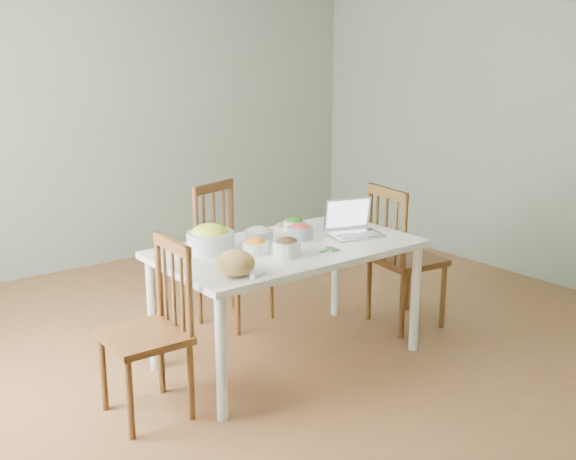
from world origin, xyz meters
TOP-DOWN VIEW (x-y plane):
  - floor at (0.00, 0.00)m, footprint 5.00×5.00m
  - wall_back at (0.00, 2.50)m, footprint 5.00×0.00m
  - wall_right at (2.50, 0.00)m, footprint 0.00×5.00m
  - dining_table at (-0.14, -0.14)m, footprint 1.59×0.90m
  - chair_far at (-0.06, 0.59)m, footprint 0.54×0.53m
  - chair_left at (-1.17, -0.23)m, footprint 0.42×0.44m
  - chair_right at (0.88, -0.18)m, footprint 0.48×0.50m
  - bread_boule at (-0.71, -0.42)m, footprint 0.25×0.25m
  - butter_stick at (-0.63, -0.51)m, footprint 0.11×0.06m
  - bowl_squash at (-0.58, 0.05)m, footprint 0.36×0.36m
  - bowl_carrot at (-0.38, -0.13)m, footprint 0.16×0.16m
  - bowl_onion at (-0.23, 0.04)m, footprint 0.18×0.18m
  - bowl_mushroom at (-0.28, -0.30)m, footprint 0.22×0.22m
  - bowl_redpep at (0.01, -0.06)m, footprint 0.22×0.22m
  - bowl_broccoli at (0.11, 0.13)m, footprint 0.18×0.18m
  - flatbread at (0.14, 0.19)m, footprint 0.28×0.28m
  - basil_bunch at (-0.02, -0.37)m, footprint 0.17×0.17m
  - laptop at (0.34, -0.22)m, footprint 0.39×0.35m

SIDE VIEW (x-z plane):
  - floor at x=0.00m, z-range 0.00..0.00m
  - dining_table at x=-0.14m, z-range 0.00..0.75m
  - chair_left at x=-1.17m, z-range 0.00..0.95m
  - chair_far at x=-0.06m, z-range 0.00..0.99m
  - chair_right at x=0.88m, z-range 0.00..1.01m
  - basil_bunch at x=-0.02m, z-range 0.75..0.77m
  - flatbread at x=0.14m, z-range 0.75..0.77m
  - butter_stick at x=-0.63m, z-range 0.75..0.78m
  - bowl_carrot at x=-0.38m, z-range 0.75..0.84m
  - bowl_broccoli at x=0.11m, z-range 0.75..0.84m
  - bowl_onion at x=-0.23m, z-range 0.75..0.84m
  - bowl_redpep at x=0.01m, z-range 0.75..0.85m
  - bowl_mushroom at x=-0.28m, z-range 0.75..0.86m
  - bread_boule at x=-0.71m, z-range 0.75..0.89m
  - bowl_squash at x=-0.58m, z-range 0.75..0.91m
  - laptop at x=0.34m, z-range 0.75..0.97m
  - wall_back at x=0.00m, z-range 0.00..2.70m
  - wall_right at x=2.50m, z-range 0.00..2.70m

